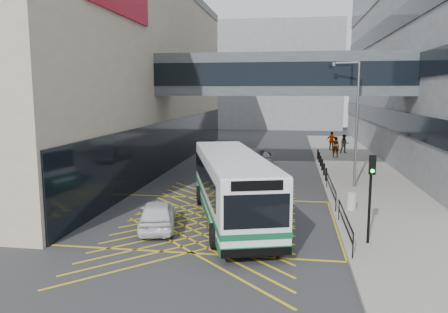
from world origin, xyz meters
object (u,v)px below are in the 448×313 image
at_px(car_silver, 257,156).
at_px(litter_bin, 351,201).
at_px(pedestrian_a, 335,147).
at_px(car_dark, 256,157).
at_px(car_white, 158,214).
at_px(pedestrian_b, 344,144).
at_px(pedestrian_c, 332,141).
at_px(traffic_light, 371,187).
at_px(street_lamp, 354,116).
at_px(bus, 232,185).

distance_m(car_silver, litter_bin, 16.11).
xyz_separation_m(litter_bin, pedestrian_a, (0.95, 18.94, 0.53)).
xyz_separation_m(car_dark, litter_bin, (6.20, -14.13, -0.13)).
xyz_separation_m(car_white, pedestrian_b, (11.31, 26.17, 0.40)).
xyz_separation_m(litter_bin, pedestrian_c, (1.07, 24.16, 0.53)).
bearing_deg(car_white, pedestrian_a, -127.02).
bearing_deg(car_silver, car_white, 56.58).
distance_m(traffic_light, litter_bin, 5.65).
relative_size(car_silver, traffic_light, 1.16).
height_order(street_lamp, pedestrian_c, street_lamp).
bearing_deg(street_lamp, pedestrian_a, 107.52).
distance_m(car_white, litter_bin, 10.13).
bearing_deg(traffic_light, car_silver, 107.09).
bearing_deg(pedestrian_c, car_dark, 65.43).
bearing_deg(car_white, car_dark, -112.64).
bearing_deg(car_white, traffic_light, 160.06).
relative_size(car_dark, pedestrian_c, 2.40).
height_order(car_white, car_silver, car_white).
relative_size(bus, street_lamp, 1.49).
bearing_deg(bus, car_dark, 74.01).
bearing_deg(street_lamp, car_silver, 145.51).
relative_size(bus, car_dark, 2.55).
bearing_deg(street_lamp, pedestrian_b, 103.55).
height_order(car_white, car_dark, car_dark).
relative_size(car_white, pedestrian_c, 2.24).
height_order(traffic_light, pedestrian_a, traffic_light).
height_order(traffic_light, pedestrian_c, traffic_light).
distance_m(street_lamp, litter_bin, 7.15).
relative_size(bus, car_silver, 2.82).
relative_size(street_lamp, pedestrian_b, 4.31).
distance_m(car_white, pedestrian_c, 30.21).
bearing_deg(pedestrian_b, car_silver, -140.41).
distance_m(street_lamp, pedestrian_c, 18.71).
bearing_deg(litter_bin, pedestrian_a, 87.13).
xyz_separation_m(street_lamp, pedestrian_a, (0.20, 13.15, -3.59)).
distance_m(bus, litter_bin, 6.54).
bearing_deg(bus, pedestrian_a, 55.19).
xyz_separation_m(car_silver, traffic_light, (6.14, -20.20, 1.88)).
bearing_deg(pedestrian_a, car_white, 67.98).
bearing_deg(traffic_light, bus, 153.42).
bearing_deg(car_dark, pedestrian_b, -123.16).
distance_m(car_silver, street_lamp, 12.11).
bearing_deg(car_white, car_silver, -112.47).
bearing_deg(car_silver, street_lamp, 102.79).
bearing_deg(car_dark, car_white, 94.44).
relative_size(car_white, traffic_light, 1.19).
bearing_deg(street_lamp, car_dark, 148.23).
distance_m(car_white, street_lamp, 14.70).
xyz_separation_m(pedestrian_a, pedestrian_b, (1.16, 2.98, -0.04)).
xyz_separation_m(traffic_light, pedestrian_a, (0.94, 24.25, -1.41)).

